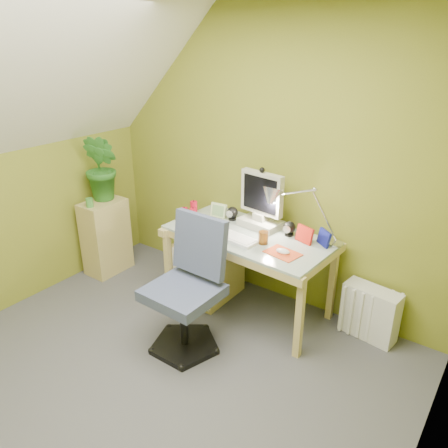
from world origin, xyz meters
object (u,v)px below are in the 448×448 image
Objects in this scene: task_chair at (183,291)px; potted_plant at (102,168)px; desk at (248,273)px; monitor at (262,197)px; desk_lamp at (314,202)px; radiator at (370,313)px; side_ledge at (106,237)px.

potted_plant is at bearing 160.81° from task_chair.
monitor is at bearing 93.78° from desk.
desk is 0.82m from desk_lamp.
monitor is at bearing -168.17° from radiator.
side_ledge is 1.73× the size of radiator.
desk_lamp is (0.45, 0.00, 0.06)m from monitor.
desk_lamp reaches higher than task_chair.
task_chair reaches higher than desk.
monitor is at bearing 84.15° from task_chair.
desk_lamp is at bearing 58.47° from task_chair.
radiator is (0.95, 0.24, -0.14)m from desk.
side_ledge is 1.15× the size of potted_plant.
potted_plant is at bearing -159.69° from monitor.
side_ledge is at bearing -161.47° from desk_lamp.
radiator is at bearing 10.46° from monitor.
desk_lamp is at bearing 25.58° from desk.
monitor reaches higher than side_ledge.
desk_lamp is 1.16m from task_chair.
desk is at bearing -83.43° from monitor.
task_chair is (-0.56, -0.87, -0.53)m from desk_lamp.
monitor reaches higher than desk.
desk is 2.53× the size of monitor.
monitor is 0.72× the size of side_ledge.
monitor is 1.65m from side_ledge.
task_chair is (1.37, -0.46, 0.13)m from side_ledge.
monitor is 1.24× the size of radiator.
task_chair is (-0.11, -0.69, 0.14)m from desk.
potted_plant reaches higher than desk_lamp.
monitor is at bearing -173.51° from desk_lamp.
radiator is (1.06, 0.93, -0.28)m from task_chair.
radiator is at bearing 42.57° from task_chair.
potted_plant reaches higher than task_chair.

